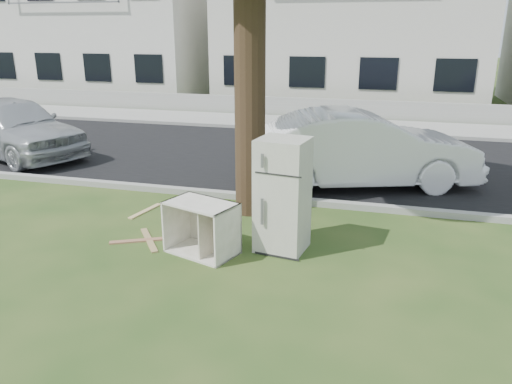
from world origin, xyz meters
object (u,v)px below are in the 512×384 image
(fridge, at_px, (283,195))
(car_left, at_px, (13,126))
(car_center, at_px, (360,149))
(cabinet, at_px, (202,228))

(fridge, height_order, car_left, fridge)
(fridge, xyz_separation_m, car_center, (0.88, 3.62, -0.06))
(fridge, relative_size, car_left, 0.37)
(car_center, distance_m, car_left, 8.96)
(fridge, xyz_separation_m, cabinet, (-1.13, -0.45, -0.46))
(car_left, bearing_deg, car_center, -70.17)
(cabinet, bearing_deg, car_left, 166.87)
(cabinet, height_order, car_left, car_left)
(car_center, xyz_separation_m, car_left, (-8.95, 0.29, -0.01))
(cabinet, xyz_separation_m, car_left, (-6.95, 4.36, 0.40))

